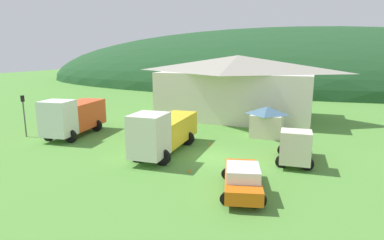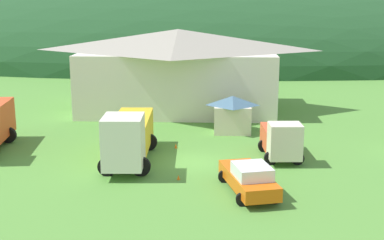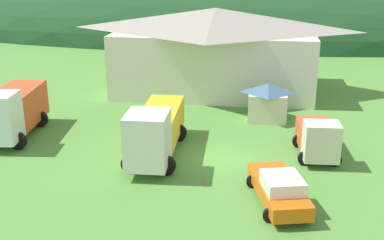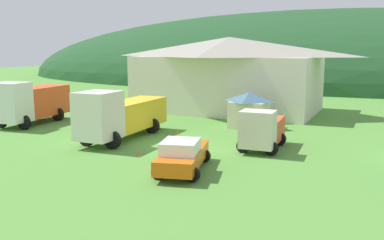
% 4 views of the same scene
% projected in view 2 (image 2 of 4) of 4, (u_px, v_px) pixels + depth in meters
% --- Properties ---
extents(ground_plane, '(200.00, 200.00, 0.00)m').
position_uv_depth(ground_plane, '(190.00, 163.00, 32.31)').
color(ground_plane, '#518C38').
extents(forested_hill_backdrop, '(132.72, 60.00, 26.56)m').
position_uv_depth(forested_hill_backdrop, '(207.00, 54.00, 92.54)').
color(forested_hill_backdrop, '#1E4723').
rests_on(forested_hill_backdrop, ground).
extents(depot_building, '(17.91, 11.23, 7.14)m').
position_uv_depth(depot_building, '(178.00, 68.00, 46.85)').
color(depot_building, silver).
rests_on(depot_building, ground).
extents(play_shed_cream, '(2.92, 2.56, 2.76)m').
position_uv_depth(play_shed_cream, '(232.00, 113.00, 39.29)').
color(play_shed_cream, beige).
rests_on(play_shed_cream, ground).
extents(heavy_rig_striped, '(3.20, 8.54, 3.46)m').
position_uv_depth(heavy_rig_striped, '(129.00, 136.00, 31.93)').
color(heavy_rig_striped, silver).
rests_on(heavy_rig_striped, ground).
extents(light_truck_cream, '(2.58, 4.66, 2.53)m').
position_uv_depth(light_truck_cream, '(281.00, 139.00, 32.81)').
color(light_truck_cream, beige).
rests_on(light_truck_cream, ground).
extents(service_pickup_orange, '(3.09, 5.33, 1.66)m').
position_uv_depth(service_pickup_orange, '(249.00, 178.00, 27.11)').
color(service_pickup_orange, '#DC5F10').
rests_on(service_pickup_orange, ground).
extents(traffic_cone_near_pickup, '(0.36, 0.36, 0.55)m').
position_uv_depth(traffic_cone_near_pickup, '(178.00, 180.00, 29.32)').
color(traffic_cone_near_pickup, orange).
rests_on(traffic_cone_near_pickup, ground).
extents(traffic_cone_mid_row, '(0.36, 0.36, 0.63)m').
position_uv_depth(traffic_cone_mid_row, '(176.00, 148.00, 35.39)').
color(traffic_cone_mid_row, orange).
rests_on(traffic_cone_mid_row, ground).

